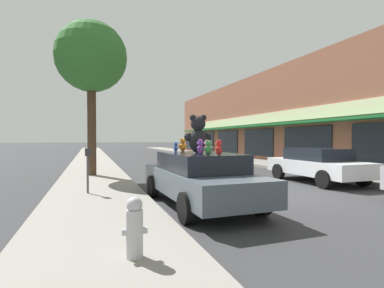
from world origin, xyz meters
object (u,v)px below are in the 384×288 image
at_px(teddy_bear_white, 209,147).
at_px(fire_hydrant, 134,227).
at_px(plush_art_car, 200,177).
at_px(teddy_bear_orange, 183,145).
at_px(street_tree, 91,58).
at_px(teddy_bear_purple, 200,147).
at_px(teddy_bear_blue, 176,147).
at_px(teddy_bear_green, 208,148).
at_px(parked_car_far_center, 317,164).
at_px(parking_meter, 88,165).
at_px(teddy_bear_red, 219,148).
at_px(teddy_bear_giant, 198,134).
at_px(teddy_bear_pink, 207,147).

height_order(teddy_bear_white, fire_hydrant, teddy_bear_white).
bearing_deg(fire_hydrant, plush_art_car, 56.79).
relative_size(teddy_bear_orange, street_tree, 0.06).
bearing_deg(teddy_bear_purple, plush_art_car, -158.55).
xyz_separation_m(plush_art_car, teddy_bear_blue, (-0.37, 0.91, 0.74)).
distance_m(teddy_bear_white, teddy_bear_green, 1.17).
relative_size(parked_car_far_center, fire_hydrant, 5.24).
relative_size(street_tree, parking_meter, 5.10).
bearing_deg(teddy_bear_white, teddy_bear_red, 131.57).
height_order(teddy_bear_giant, teddy_bear_orange, teddy_bear_giant).
bearing_deg(fire_hydrant, teddy_bear_white, 54.74).
distance_m(teddy_bear_white, parking_meter, 3.48).
distance_m(teddy_bear_red, fire_hydrant, 3.19).
xyz_separation_m(teddy_bear_blue, teddy_bear_orange, (0.24, 0.12, 0.05)).
xyz_separation_m(teddy_bear_giant, parking_meter, (-2.68, 1.73, -0.84)).
distance_m(teddy_bear_purple, teddy_bear_orange, 1.66).
bearing_deg(parking_meter, street_tree, 88.13).
height_order(teddy_bear_giant, teddy_bear_blue, teddy_bear_giant).
relative_size(teddy_bear_white, teddy_bear_red, 0.89).
bearing_deg(teddy_bear_blue, fire_hydrant, 9.24).
distance_m(teddy_bear_white, teddy_bear_orange, 0.88).
xyz_separation_m(plush_art_car, teddy_bear_pink, (0.06, -0.34, 0.77)).
xyz_separation_m(teddy_bear_red, fire_hydrant, (-2.15, -2.16, -0.94)).
xyz_separation_m(teddy_bear_white, parked_car_far_center, (5.30, 1.95, -0.77)).
bearing_deg(teddy_bear_red, teddy_bear_pink, -136.46).
bearing_deg(plush_art_car, teddy_bear_blue, 110.47).
bearing_deg(parked_car_far_center, teddy_bear_pink, -155.02).
height_order(teddy_bear_pink, fire_hydrant, teddy_bear_pink).
distance_m(teddy_bear_white, parked_car_far_center, 5.70).
xyz_separation_m(teddy_bear_giant, parked_car_far_center, (5.71, 2.18, -1.10)).
bearing_deg(street_tree, teddy_bear_orange, -65.15).
bearing_deg(teddy_bear_orange, street_tree, -80.18).
xyz_separation_m(plush_art_car, teddy_bear_giant, (-0.01, 0.11, 1.08)).
xyz_separation_m(teddy_bear_purple, street_tree, (-2.33, 6.86, 3.59)).
relative_size(teddy_bear_giant, teddy_bear_red, 2.87).
height_order(teddy_bear_green, parking_meter, teddy_bear_green).
bearing_deg(teddy_bear_blue, teddy_bear_giant, 56.74).
bearing_deg(street_tree, parked_car_far_center, -25.54).
height_order(teddy_bear_giant, teddy_bear_green, teddy_bear_giant).
bearing_deg(teddy_bear_orange, teddy_bear_pink, 83.28).
height_order(plush_art_car, teddy_bear_orange, teddy_bear_orange).
height_order(teddy_bear_purple, parked_car_far_center, teddy_bear_purple).
bearing_deg(teddy_bear_white, plush_art_car, 95.10).
relative_size(teddy_bear_purple, parked_car_far_center, 0.09).
height_order(plush_art_car, fire_hydrant, plush_art_car).
bearing_deg(teddy_bear_white, parking_meter, 29.49).
bearing_deg(teddy_bear_red, fire_hydrant, -1.65).
relative_size(teddy_bear_giant, teddy_bear_green, 2.98).
bearing_deg(teddy_bear_pink, plush_art_car, -128.32).
relative_size(plush_art_car, teddy_bear_pink, 13.45).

